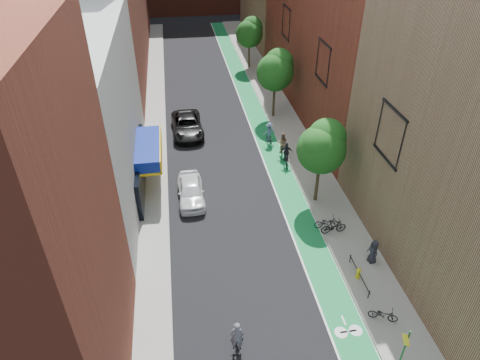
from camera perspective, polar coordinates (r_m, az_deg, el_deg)
name	(u,v)px	position (r m, az deg, el deg)	size (l,w,h in m)	color
ground	(269,326)	(23.77, 3.87, -18.81)	(160.00, 160.00, 0.00)	black
bike_lane	(254,109)	(44.70, 1.83, 9.41)	(2.00, 68.00, 0.01)	#157841
sidewalk_left	(155,115)	(44.06, -11.21, 8.46)	(2.00, 68.00, 0.15)	gray
sidewalk_right	(277,107)	(45.17, 4.99, 9.67)	(3.00, 68.00, 0.15)	gray
building_left_white	(70,119)	(31.48, -21.70, 7.60)	(8.00, 20.00, 12.00)	silver
tree_near	(322,146)	(29.28, 10.92, 4.50)	(3.40, 3.36, 6.42)	#332619
tree_mid	(276,69)	(41.36, 4.79, 14.51)	(3.55, 3.53, 6.74)	#332619
tree_far	(250,32)	(54.53, 1.28, 19.17)	(3.30, 3.25, 6.21)	#332619
sign_pole	(404,349)	(21.99, 20.98, -20.34)	(0.13, 0.71, 3.00)	#194C26
parked_car_white	(191,191)	(31.25, -6.58, -1.41)	(1.84, 4.58, 1.56)	white
parked_car_black	(187,125)	(40.02, -7.05, 7.26)	(2.70, 5.85, 1.62)	black
parked_car_silver	(187,122)	(40.97, -7.11, 7.71)	(1.42, 4.06, 1.34)	gray
cyclist_lead	(237,344)	(22.18, -0.41, -20.97)	(0.74, 1.76, 2.21)	black
cyclist_lane_near	(282,146)	(36.31, 5.65, 4.47)	(1.01, 1.91, 2.15)	black
cyclist_lane_mid	(286,157)	(35.16, 6.21, 3.07)	(1.04, 1.79, 2.03)	black
cyclist_lane_far	(269,134)	(38.00, 3.91, 6.09)	(1.17, 1.57, 2.03)	black
parked_bike_near	(383,314)	(24.63, 18.54, -16.62)	(0.53, 1.53, 0.80)	black
parked_bike_mid	(334,227)	(28.76, 12.38, -6.10)	(0.49, 1.73, 1.04)	black
parked_bike_far	(327,222)	(29.12, 11.49, -5.56)	(0.59, 1.68, 0.88)	black
pedestrian	(373,251)	(27.19, 17.33, -9.09)	(0.79, 0.51, 1.61)	#21222A
fire_hydrant	(358,273)	(26.25, 15.49, -11.85)	(0.26, 0.26, 0.75)	yellow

